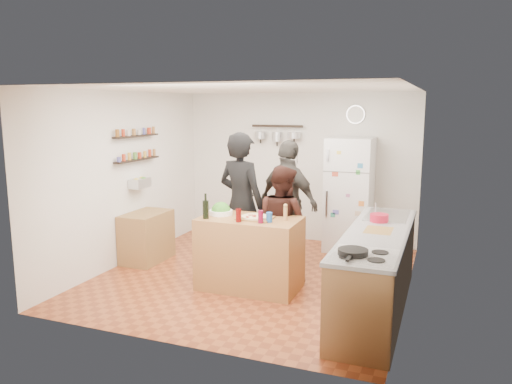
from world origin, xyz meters
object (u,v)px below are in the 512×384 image
at_px(red_bowl, 379,218).
at_px(wall_clock, 356,114).
at_px(salad_bowl, 221,212).
at_px(wine_bottle, 206,210).
at_px(fridge, 349,195).
at_px(person_left, 241,203).
at_px(prep_island, 250,253).
at_px(pepper_mill, 285,214).
at_px(person_back, 288,203).
at_px(person_center, 282,223).
at_px(counter_run, 376,272).
at_px(skillet, 353,252).
at_px(side_table, 147,237).
at_px(salt_canister, 269,217).

xyz_separation_m(red_bowl, wall_clock, (-0.70, 2.15, 1.18)).
height_order(salad_bowl, red_bowl, red_bowl).
bearing_deg(red_bowl, wine_bottle, -164.59).
distance_m(fridge, wall_clock, 1.29).
distance_m(red_bowl, fridge, 1.95).
bearing_deg(person_left, prep_island, 137.68).
height_order(pepper_mill, person_back, person_back).
relative_size(person_back, fridge, 1.01).
height_order(wine_bottle, person_center, person_center).
bearing_deg(counter_run, person_center, 155.76).
bearing_deg(red_bowl, person_back, 150.70).
bearing_deg(red_bowl, fridge, 111.06).
bearing_deg(fridge, wine_bottle, -119.33).
xyz_separation_m(prep_island, skillet, (1.49, -1.12, 0.49)).
relative_size(pepper_mill, person_center, 0.11).
bearing_deg(side_table, pepper_mill, -10.89).
bearing_deg(side_table, fridge, 31.77).
bearing_deg(wall_clock, red_bowl, -71.95).
distance_m(salt_canister, wall_clock, 2.91).
bearing_deg(fridge, red_bowl, -68.94).
xyz_separation_m(wine_bottle, person_left, (0.17, 0.74, -0.05)).
bearing_deg(person_left, person_center, -171.90).
height_order(pepper_mill, skillet, pepper_mill).
relative_size(person_center, person_back, 0.84).
xyz_separation_m(person_left, fridge, (1.17, 1.64, -0.07)).
relative_size(pepper_mill, fridge, 0.09).
relative_size(salad_bowl, pepper_mill, 1.84).
bearing_deg(wine_bottle, skillet, -24.28).
xyz_separation_m(salad_bowl, person_center, (0.70, 0.40, -0.17)).
distance_m(pepper_mill, counter_run, 1.27).
relative_size(pepper_mill, salt_canister, 1.34).
xyz_separation_m(wine_bottle, fridge, (1.34, 2.38, -0.12)).
bearing_deg(person_left, wine_bottle, 92.56).
bearing_deg(person_back, person_left, 77.13).
relative_size(prep_island, side_table, 1.56).
xyz_separation_m(prep_island, side_table, (-1.85, 0.49, -0.09)).
bearing_deg(counter_run, salad_bowl, 174.56).
height_order(salt_canister, person_back, person_back).
bearing_deg(prep_island, wall_clock, 71.42).
height_order(salt_canister, person_left, person_left).
relative_size(person_left, person_center, 1.27).
distance_m(person_left, person_center, 0.65).
bearing_deg(red_bowl, prep_island, -167.48).
bearing_deg(person_back, salad_bowl, 88.27).
distance_m(salad_bowl, person_center, 0.82).
bearing_deg(prep_island, person_center, 58.05).
bearing_deg(pepper_mill, salad_bowl, 180.00).
height_order(person_center, person_back, person_back).
height_order(prep_island, red_bowl, red_bowl).
height_order(pepper_mill, red_bowl, pepper_mill).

